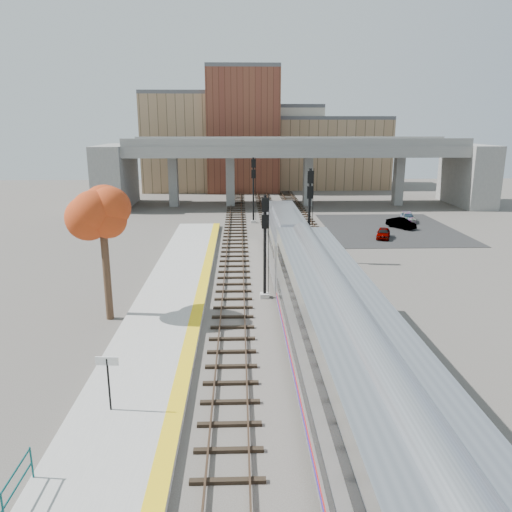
# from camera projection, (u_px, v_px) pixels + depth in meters

# --- Properties ---
(ground) EXTENTS (160.00, 160.00, 0.00)m
(ground) POSITION_uv_depth(u_px,v_px,m) (289.00, 332.00, 27.92)
(ground) COLOR #47423D
(ground) RESTS_ON ground
(platform) EXTENTS (4.50, 60.00, 0.35)m
(platform) POSITION_uv_depth(u_px,v_px,m) (159.00, 331.00, 27.64)
(platform) COLOR #9E9E99
(platform) RESTS_ON ground
(yellow_strip) EXTENTS (0.70, 60.00, 0.01)m
(yellow_strip) POSITION_uv_depth(u_px,v_px,m) (193.00, 327.00, 27.66)
(yellow_strip) COLOR yellow
(yellow_strip) RESTS_ON platform
(tracks) EXTENTS (10.70, 95.00, 0.25)m
(tracks) POSITION_uv_depth(u_px,v_px,m) (286.00, 268.00, 40.01)
(tracks) COLOR black
(tracks) RESTS_ON ground
(overpass) EXTENTS (54.00, 12.00, 9.50)m
(overpass) POSITION_uv_depth(u_px,v_px,m) (294.00, 164.00, 70.07)
(overpass) COLOR slate
(overpass) RESTS_ON ground
(buildings_far) EXTENTS (43.00, 21.00, 20.60)m
(buildings_far) POSITION_uv_depth(u_px,v_px,m) (261.00, 144.00, 90.26)
(buildings_far) COLOR #997A59
(buildings_far) RESTS_ON ground
(parking_lot) EXTENTS (14.00, 18.00, 0.04)m
(parking_lot) POSITION_uv_depth(u_px,v_px,m) (390.00, 229.00, 55.42)
(parking_lot) COLOR black
(parking_lot) RESTS_ON ground
(locomotive) EXTENTS (3.02, 19.05, 4.10)m
(locomotive) POSITION_uv_depth(u_px,v_px,m) (286.00, 238.00, 40.66)
(locomotive) COLOR #A8AAB2
(locomotive) RESTS_ON ground
(coach) EXTENTS (3.03, 25.00, 5.00)m
(coach) POSITION_uv_depth(u_px,v_px,m) (340.00, 358.00, 18.68)
(coach) COLOR #A8AAB2
(coach) RESTS_ON ground
(signal_mast_near) EXTENTS (0.60, 0.64, 6.91)m
(signal_mast_near) POSITION_uv_depth(u_px,v_px,m) (265.00, 249.00, 32.55)
(signal_mast_near) COLOR #9E9E99
(signal_mast_near) RESTS_ON ground
(signal_mast_mid) EXTENTS (0.60, 0.64, 7.84)m
(signal_mast_mid) POSITION_uv_depth(u_px,v_px,m) (309.00, 215.00, 40.97)
(signal_mast_mid) COLOR #9E9E99
(signal_mast_mid) RESTS_ON ground
(signal_mast_far) EXTENTS (0.60, 0.64, 7.60)m
(signal_mast_far) POSITION_uv_depth(u_px,v_px,m) (253.00, 190.00, 57.83)
(signal_mast_far) COLOR #9E9E99
(signal_mast_far) RESTS_ON ground
(station_sign) EXTENTS (0.90, 0.13, 2.27)m
(station_sign) POSITION_uv_depth(u_px,v_px,m) (108.00, 372.00, 19.30)
(station_sign) COLOR black
(station_sign) RESTS_ON platform
(tree) EXTENTS (3.60, 3.60, 8.21)m
(tree) POSITION_uv_depth(u_px,v_px,m) (102.00, 218.00, 28.31)
(tree) COLOR #382619
(tree) RESTS_ON ground
(car_a) EXTENTS (2.23, 3.39, 1.07)m
(car_a) POSITION_uv_depth(u_px,v_px,m) (383.00, 233.00, 50.56)
(car_a) COLOR #99999E
(car_a) RESTS_ON parking_lot
(car_b) EXTENTS (2.86, 3.58, 1.14)m
(car_b) POSITION_uv_depth(u_px,v_px,m) (401.00, 223.00, 55.47)
(car_b) COLOR #99999E
(car_b) RESTS_ON parking_lot
(car_c) EXTENTS (2.13, 3.89, 1.07)m
(car_c) POSITION_uv_depth(u_px,v_px,m) (408.00, 217.00, 59.04)
(car_c) COLOR #99999E
(car_c) RESTS_ON parking_lot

